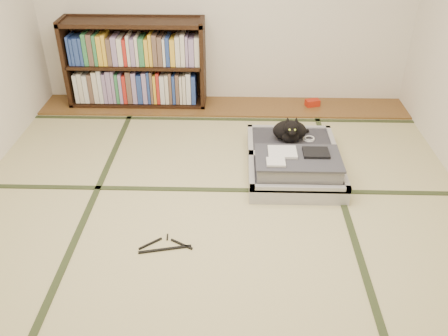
{
  "coord_description": "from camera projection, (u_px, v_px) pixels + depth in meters",
  "views": [
    {
      "loc": [
        0.14,
        -2.8,
        2.25
      ],
      "look_at": [
        0.05,
        0.35,
        0.25
      ],
      "focal_mm": 38.0,
      "sensor_mm": 36.0,
      "label": 1
    }
  ],
  "objects": [
    {
      "name": "floor",
      "position": [
        216.0,
        221.0,
        3.58
      ],
      "size": [
        4.5,
        4.5,
        0.0
      ],
      "primitive_type": "plane",
      "color": "tan",
      "rests_on": "ground"
    },
    {
      "name": "cat",
      "position": [
        290.0,
        131.0,
        4.25
      ],
      "size": [
        0.35,
        0.35,
        0.28
      ],
      "color": "black",
      "rests_on": "suitcase"
    },
    {
      "name": "red_item",
      "position": [
        312.0,
        103.0,
        5.24
      ],
      "size": [
        0.17,
        0.13,
        0.07
      ],
      "primitive_type": "cube",
      "rotation": [
        0.0,
        0.0,
        0.3
      ],
      "color": "#AF210E",
      "rests_on": "wood_strip"
    },
    {
      "name": "suitcase",
      "position": [
        294.0,
        162.0,
        4.08
      ],
      "size": [
        0.79,
        1.05,
        0.31
      ],
      "color": "#ACACB0",
      "rests_on": "floor"
    },
    {
      "name": "tatami_borders",
      "position": [
        219.0,
        183.0,
        3.99
      ],
      "size": [
        4.0,
        4.5,
        0.01
      ],
      "color": "#2D381E",
      "rests_on": "ground"
    },
    {
      "name": "wood_strip",
      "position": [
        224.0,
        107.0,
        5.26
      ],
      "size": [
        4.0,
        0.5,
        0.02
      ],
      "primitive_type": "cube",
      "color": "brown",
      "rests_on": "ground"
    },
    {
      "name": "room_shell",
      "position": [
        214.0,
        26.0,
        2.79
      ],
      "size": [
        4.5,
        4.5,
        4.5
      ],
      "color": "white",
      "rests_on": "ground"
    },
    {
      "name": "hanger",
      "position": [
        166.0,
        246.0,
        3.32
      ],
      "size": [
        0.38,
        0.21,
        0.01
      ],
      "color": "black",
      "rests_on": "floor"
    },
    {
      "name": "bookcase",
      "position": [
        136.0,
        65.0,
        5.1
      ],
      "size": [
        1.49,
        0.34,
        0.96
      ],
      "color": "black",
      "rests_on": "wood_strip"
    },
    {
      "name": "cable_coil",
      "position": [
        309.0,
        139.0,
        4.32
      ],
      "size": [
        0.11,
        0.11,
        0.03
      ],
      "color": "white",
      "rests_on": "suitcase"
    }
  ]
}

